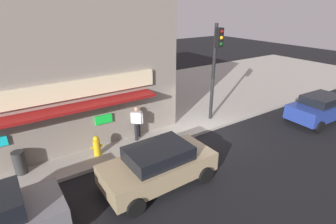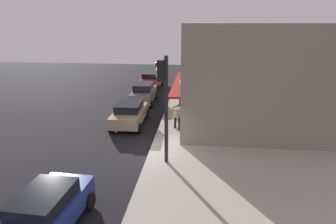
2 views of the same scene
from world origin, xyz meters
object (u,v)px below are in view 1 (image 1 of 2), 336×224
Objects in this scene: fire_hydrant at (97,146)px; parked_car_blue at (320,108)px; traffic_light at (216,61)px; pedestrian at (137,121)px; trash_can at (20,163)px; parked_car_tan at (159,165)px; potted_plant_by_doorway at (68,138)px.

parked_car_blue is (11.88, -3.26, 0.21)m from fire_hydrant.
fire_hydrant is at bearing 164.64° from parked_car_blue.
traffic_light is at bearing 146.97° from parked_car_blue.
trash_can is at bearing -179.85° from pedestrian.
parked_car_tan is at bearing -104.46° from pedestrian.
fire_hydrant is 12.32m from parked_car_blue.
trash_can is at bearing 141.80° from parked_car_tan.
trash_can is 0.22× the size of parked_car_tan.
parked_car_tan is at bearing -66.15° from fire_hydrant.
pedestrian reaches higher than parked_car_tan.
parked_car_blue is (14.79, -3.63, 0.18)m from trash_can.
potted_plant_by_doorway is (-3.02, 0.94, -0.44)m from pedestrian.
parked_car_blue reaches higher than trash_can.
traffic_light is 5.69× the size of fire_hydrant.
traffic_light is 8.21m from potted_plant_by_doorway.
pedestrian is at bearing 176.23° from traffic_light.
trash_can is 15.23m from parked_car_blue.
traffic_light is at bearing 0.64° from fire_hydrant.
potted_plant_by_doorway is (-7.60, 1.24, -2.86)m from traffic_light.
parked_car_tan is (2.16, -4.27, 0.18)m from potted_plant_by_doorway.
trash_can is 5.37m from parked_car_tan.
traffic_light reaches higher than pedestrian.
fire_hydrant is at bearing -57.10° from potted_plant_by_doorway.
parked_car_tan is at bearing -63.20° from potted_plant_by_doorway.
pedestrian is (5.08, 0.01, 0.44)m from trash_can.
parked_car_tan reaches higher than fire_hydrant.
traffic_light is 6.03× the size of potted_plant_by_doorway.
potted_plant_by_doorway is at bearing 160.21° from parked_car_blue.
fire_hydrant is 3.24m from parked_car_tan.
parked_car_tan is 10.58m from parked_car_blue.
traffic_light is 1.24× the size of parked_car_tan.
parked_car_tan is (-0.86, -3.33, -0.26)m from pedestrian.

